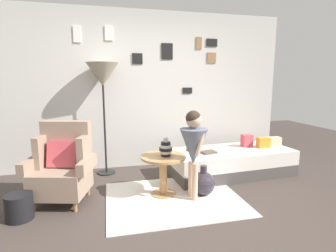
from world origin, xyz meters
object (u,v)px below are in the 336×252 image
Objects in this scene: floor_lamp at (103,77)px; person_child at (194,144)px; daybed at (231,162)px; book_on_daybed at (208,152)px; vase_striped at (166,148)px; side_table at (163,167)px; demijohn_near at (203,183)px; magazine_basket at (19,207)px; armchair at (63,166)px.

floor_lamp reaches higher than person_child.
daybed is 8.90× the size of book_on_daybed.
daybed is 8.02× the size of vase_striped.
side_table is 2.62× the size of book_on_daybed.
book_on_daybed is 0.64m from demijohn_near.
demijohn_near is 2.13m from magazine_basket.
armchair reaches higher than book_on_daybed.
book_on_daybed is at bearing 7.51° from armchair.
person_child reaches higher than side_table.
demijohn_near is (0.17, 0.09, -0.56)m from person_child.
side_table is at bearing 8.87° from magazine_basket.
demijohn_near is at bearing -13.26° from side_table.
book_on_daybed is (0.78, 0.40, 0.04)m from side_table.
book_on_daybed is 0.79× the size of magazine_basket.
floor_lamp reaches higher than daybed.
armchair is 1.23m from side_table.
armchair is 1.77m from demijohn_near.
armchair is 0.87× the size of person_child.
book_on_daybed is (0.44, 0.61, -0.30)m from person_child.
daybed reaches higher than demijohn_near.
floor_lamp reaches higher than book_on_daybed.
magazine_basket is at bearing -176.38° from demijohn_near.
book_on_daybed reaches higher than demijohn_near.
book_on_daybed is 2.50m from magazine_basket.
armchair is at bearing -172.49° from book_on_daybed.
book_on_daybed reaches higher than magazine_basket.
daybed is at bearing 41.51° from demijohn_near.
magazine_basket is at bearing -164.83° from book_on_daybed.
magazine_basket is (-0.90, -1.25, -1.38)m from floor_lamp.
person_child is at bearing 1.34° from magazine_basket.
side_table is (1.23, -0.13, -0.06)m from armchair.
book_on_daybed is at bearing 62.16° from demijohn_near.
floor_lamp is 4.45× the size of demijohn_near.
vase_striped is (-1.18, -0.52, 0.42)m from daybed.
vase_striped is 0.63× the size of demijohn_near.
side_table is at bearing 152.44° from vase_striped.
armchair is at bearing -171.32° from daybed.
armchair is 4.41× the size of book_on_daybed.
side_table is 1.66m from magazine_basket.
daybed is at bearing 13.97° from book_on_daybed.
magazine_basket is at bearing -125.82° from floor_lamp.
armchair is at bearing -120.30° from floor_lamp.
floor_lamp is 2.14m from demijohn_near.
magazine_basket is at bearing -135.82° from armchair.
floor_lamp is at bearing 137.57° from demijohn_near.
daybed is 2.93m from magazine_basket.
person_child is at bearing -48.92° from floor_lamp.
person_child is (1.05, -1.21, -0.80)m from floor_lamp.
demijohn_near reaches higher than magazine_basket.
demijohn_near is at bearing 27.43° from person_child.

